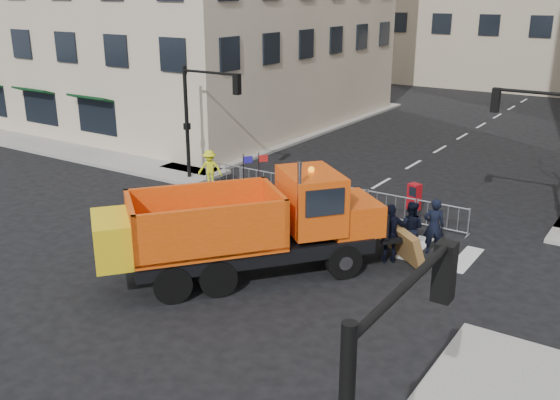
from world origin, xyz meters
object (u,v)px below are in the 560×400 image
Objects in this scene: cop_c at (391,234)px; worker at (210,169)px; cop_b at (410,228)px; plow_truck at (244,225)px; cop_a at (434,226)px; newspaper_box at (414,197)px.

worker is at bearing -53.77° from cop_c.
plow_truck is at bearing 40.18° from cop_b.
cop_a is 4.09m from newspaper_box.
cop_b is 0.98m from cop_c.
cop_c reaches higher than cop_b.
cop_b is at bearing -146.27° from cop_c.
cop_b is 0.95× the size of cop_c.
plow_truck is 8.90m from newspaper_box.
cop_b is at bearing -36.66° from worker.
cop_a is at bearing -158.96° from cop_c.
plow_truck is at bearing 20.47° from cop_a.
cop_b is at bearing 15.19° from cop_a.
cop_c reaches higher than newspaper_box.
newspaper_box is (-2.10, 3.50, -0.29)m from cop_a.
plow_truck reaches higher than cop_b.
worker reaches higher than newspaper_box.
worker is at bearing -20.78° from cop_b.
cop_c is at bearing -41.94° from worker.
plow_truck is 4.95m from cop_c.
cop_a is at bearing -145.87° from cop_b.
newspaper_box is at bearing -88.04° from cop_a.
cop_a reaches higher than newspaper_box.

